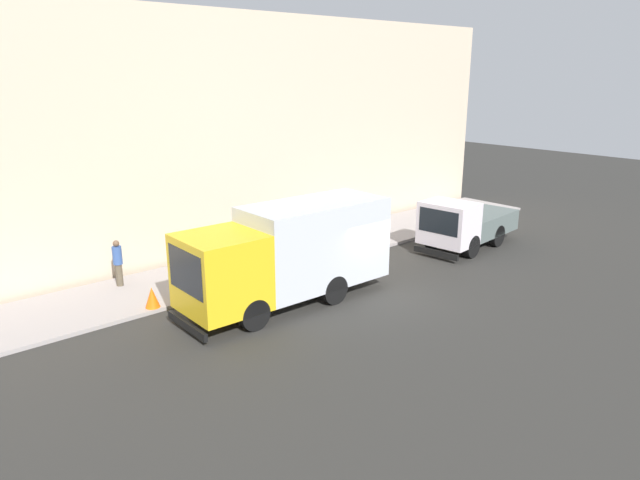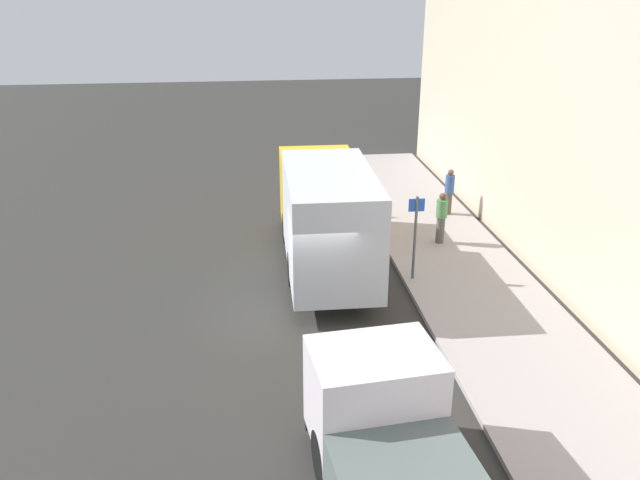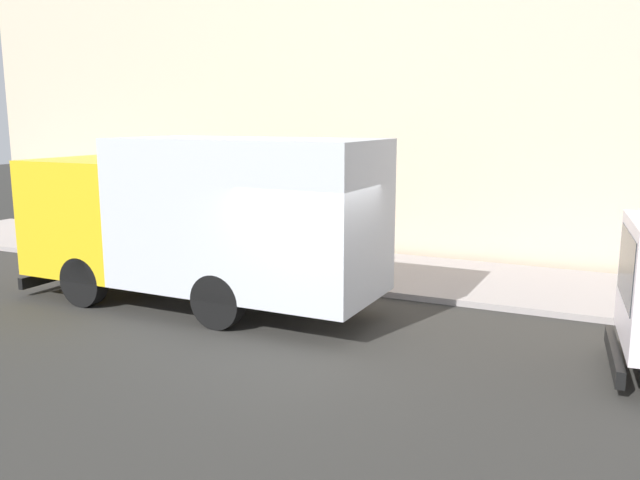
{
  "view_description": "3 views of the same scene",
  "coord_description": "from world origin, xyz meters",
  "px_view_note": "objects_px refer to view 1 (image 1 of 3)",
  "views": [
    {
      "loc": [
        -13.15,
        13.72,
        7.37
      ],
      "look_at": [
        1.63,
        0.88,
        1.63
      ],
      "focal_mm": 32.37,
      "sensor_mm": 36.0,
      "label": 1
    },
    {
      "loc": [
        -1.26,
        -14.3,
        8.02
      ],
      "look_at": [
        0.69,
        2.07,
        1.19
      ],
      "focal_mm": 35.83,
      "sensor_mm": 36.0,
      "label": 2
    },
    {
      "loc": [
        -9.22,
        -4.46,
        3.61
      ],
      "look_at": [
        1.63,
        0.62,
        1.36
      ],
      "focal_mm": 36.63,
      "sensor_mm": 36.0,
      "label": 3
    }
  ],
  "objects_px": {
    "pedestrian_walking": "(198,254)",
    "street_sign_post": "(278,236)",
    "pedestrian_standing": "(118,262)",
    "small_flatbed_truck": "(464,224)",
    "traffic_cone_orange": "(152,297)",
    "large_utility_truck": "(289,251)"
  },
  "relations": [
    {
      "from": "pedestrian_walking",
      "to": "street_sign_post",
      "type": "distance_m",
      "value": 2.95
    },
    {
      "from": "pedestrian_standing",
      "to": "small_flatbed_truck",
      "type": "bearing_deg",
      "value": -174.92
    },
    {
      "from": "traffic_cone_orange",
      "to": "street_sign_post",
      "type": "xyz_separation_m",
      "value": [
        0.0,
        -5.02,
        1.11
      ]
    },
    {
      "from": "pedestrian_standing",
      "to": "traffic_cone_orange",
      "type": "bearing_deg",
      "value": 115.77
    },
    {
      "from": "street_sign_post",
      "to": "large_utility_truck",
      "type": "bearing_deg",
      "value": 151.42
    },
    {
      "from": "pedestrian_standing",
      "to": "traffic_cone_orange",
      "type": "height_order",
      "value": "pedestrian_standing"
    },
    {
      "from": "small_flatbed_truck",
      "to": "pedestrian_standing",
      "type": "height_order",
      "value": "small_flatbed_truck"
    },
    {
      "from": "large_utility_truck",
      "to": "pedestrian_walking",
      "type": "relative_size",
      "value": 4.43
    },
    {
      "from": "small_flatbed_truck",
      "to": "pedestrian_walking",
      "type": "bearing_deg",
      "value": 64.26
    },
    {
      "from": "pedestrian_walking",
      "to": "pedestrian_standing",
      "type": "bearing_deg",
      "value": -132.53
    },
    {
      "from": "street_sign_post",
      "to": "pedestrian_walking",
      "type": "bearing_deg",
      "value": 58.36
    },
    {
      "from": "street_sign_post",
      "to": "traffic_cone_orange",
      "type": "bearing_deg",
      "value": 90.01
    },
    {
      "from": "large_utility_truck",
      "to": "pedestrian_walking",
      "type": "bearing_deg",
      "value": 18.29
    },
    {
      "from": "pedestrian_standing",
      "to": "pedestrian_walking",
      "type": "bearing_deg",
      "value": -176.81
    },
    {
      "from": "large_utility_truck",
      "to": "pedestrian_walking",
      "type": "height_order",
      "value": "large_utility_truck"
    },
    {
      "from": "pedestrian_standing",
      "to": "traffic_cone_orange",
      "type": "relative_size",
      "value": 2.45
    },
    {
      "from": "pedestrian_standing",
      "to": "street_sign_post",
      "type": "xyz_separation_m",
      "value": [
        -2.58,
        -5.03,
        0.56
      ]
    },
    {
      "from": "large_utility_truck",
      "to": "street_sign_post",
      "type": "bearing_deg",
      "value": -27.63
    },
    {
      "from": "small_flatbed_truck",
      "to": "pedestrian_walking",
      "type": "relative_size",
      "value": 3.23
    },
    {
      "from": "small_flatbed_truck",
      "to": "pedestrian_standing",
      "type": "distance_m",
      "value": 14.14
    },
    {
      "from": "large_utility_truck",
      "to": "pedestrian_standing",
      "type": "height_order",
      "value": "large_utility_truck"
    },
    {
      "from": "large_utility_truck",
      "to": "street_sign_post",
      "type": "xyz_separation_m",
      "value": [
        2.32,
        -1.27,
        -0.2
      ]
    }
  ]
}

